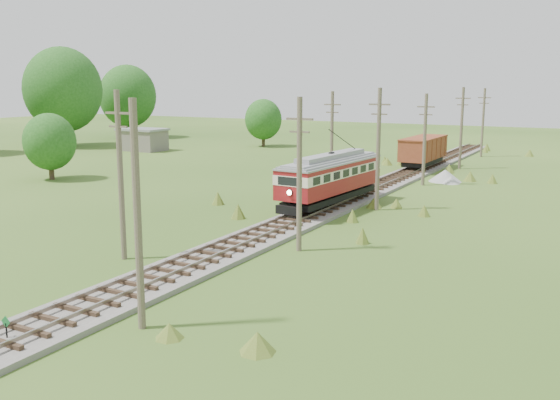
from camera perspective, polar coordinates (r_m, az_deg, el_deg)
The scene contains 18 objects.
railbed_main at distance 50.87m, azimuth 6.58°, elevation 0.24°, with size 3.60×96.00×0.57m.
switch_marker at distance 25.01m, azimuth -23.75°, elevation -10.62°, with size 0.45×0.06×1.08m.
streetcar at distance 46.67m, azimuth 4.70°, elevation 2.28°, with size 3.60×12.08×5.47m.
gondola at distance 69.80m, azimuth 12.97°, elevation 4.50°, with size 3.03×9.05×3.00m.
gravel_pile at distance 61.75m, azimuth 14.94°, elevation 2.11°, with size 3.22×3.41×1.17m.
utility_pole_r_1 at distance 23.89m, azimuth -12.90°, elevation -1.52°, with size 0.30×0.30×8.80m.
utility_pole_r_2 at distance 34.44m, azimuth 1.78°, elevation 2.46°, with size 1.60×0.30×8.60m.
utility_pole_r_3 at distance 46.34m, azimuth 8.97°, elevation 4.70°, with size 1.60×0.30×9.00m.
utility_pole_r_4 at distance 58.78m, azimuth 13.09°, elevation 5.49°, with size 1.60×0.30×8.40m.
utility_pole_r_5 at distance 71.25m, azimuth 16.26°, elevation 6.40°, with size 1.60×0.30×8.90m.
utility_pole_r_6 at distance 84.01m, azimuth 18.07°, elevation 6.82°, with size 1.60×0.30×8.70m.
utility_pole_l_a at distance 33.79m, azimuth -14.38°, elevation 2.32°, with size 1.60×0.30×9.00m.
utility_pole_l_b at distance 57.53m, azimuth 4.76°, elevation 5.72°, with size 1.60×0.30×8.60m.
tree_left_4 at distance 98.46m, azimuth -19.24°, elevation 9.51°, with size 11.34×11.34×14.61m.
tree_left_5 at distance 111.24m, azimuth -13.75°, elevation 9.21°, with size 9.66×9.66×12.44m.
tree_mid_a at distance 93.14m, azimuth -1.54°, elevation 7.38°, with size 5.46×5.46×7.03m.
tree_mid_c at distance 64.81m, azimuth -20.32°, elevation 5.02°, with size 5.04×5.04×6.49m.
shed at distance 89.72m, azimuth -12.44°, elevation 5.44°, with size 6.40×4.40×3.10m.
Camera 1 is at (18.67, -12.43, 9.32)m, focal length 40.00 mm.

